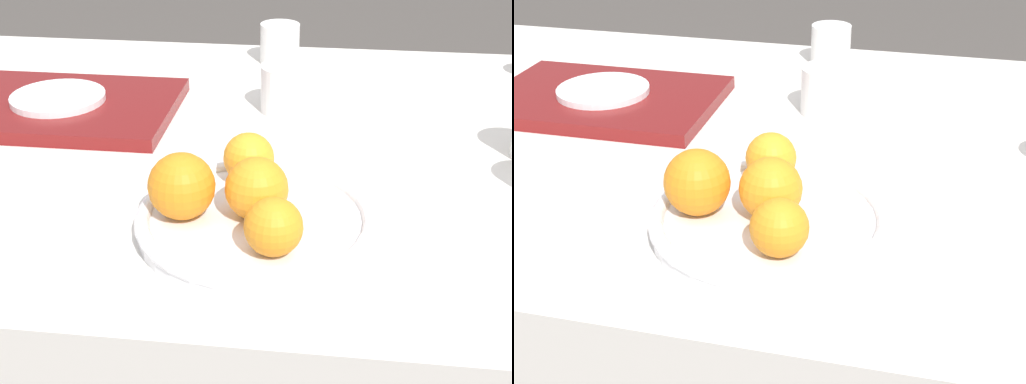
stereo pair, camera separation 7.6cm
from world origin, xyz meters
TOP-DOWN VIEW (x-y plane):
  - table at (0.00, 0.00)m, footprint 1.45×0.88m
  - fruit_platter at (0.08, -0.25)m, footprint 0.27×0.27m
  - orange_0 at (0.06, -0.16)m, footprint 0.06×0.06m
  - orange_1 at (0.11, -0.31)m, footprint 0.06×0.06m
  - orange_2 at (0.08, -0.24)m, footprint 0.07×0.07m
  - orange_3 at (-0.00, -0.25)m, footprint 0.07×0.07m
  - serving_tray at (-0.26, 0.06)m, footprint 0.35×0.25m
  - side_plate at (-0.26, 0.06)m, footprint 0.14×0.14m
  - cup_0 at (0.08, 0.11)m, footprint 0.08×0.08m
  - cup_3 at (0.05, 0.34)m, footprint 0.07×0.07m

SIDE VIEW (x-z plane):
  - table at x=0.00m, z-range 0.00..0.75m
  - serving_tray at x=-0.26m, z-range 0.75..0.77m
  - fruit_platter at x=0.08m, z-range 0.75..0.78m
  - side_plate at x=-0.26m, z-range 0.77..0.78m
  - cup_3 at x=0.05m, z-range 0.75..0.82m
  - cup_0 at x=0.08m, z-range 0.75..0.82m
  - orange_1 at x=0.11m, z-range 0.77..0.83m
  - orange_0 at x=0.06m, z-range 0.77..0.83m
  - orange_2 at x=0.08m, z-range 0.77..0.84m
  - orange_3 at x=0.00m, z-range 0.77..0.84m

